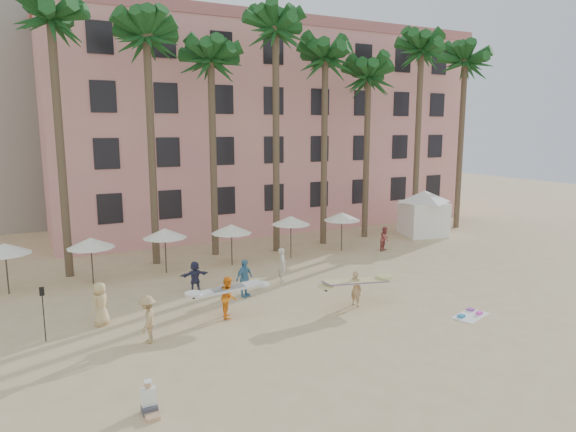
# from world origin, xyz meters

# --- Properties ---
(ground) EXTENTS (120.00, 120.00, 0.00)m
(ground) POSITION_xyz_m (0.00, 0.00, 0.00)
(ground) COLOR #D1B789
(ground) RESTS_ON ground
(pink_hotel) EXTENTS (35.00, 14.00, 16.00)m
(pink_hotel) POSITION_xyz_m (7.00, 26.00, 8.00)
(pink_hotel) COLOR #E3968A
(pink_hotel) RESTS_ON ground
(palm_row) EXTENTS (44.40, 5.40, 16.30)m
(palm_row) POSITION_xyz_m (0.51, 15.00, 12.97)
(palm_row) COLOR brown
(palm_row) RESTS_ON ground
(umbrella_row) EXTENTS (22.50, 2.70, 2.73)m
(umbrella_row) POSITION_xyz_m (-3.00, 12.50, 2.33)
(umbrella_row) COLOR #332B23
(umbrella_row) RESTS_ON ground
(cabana) EXTENTS (5.53, 5.53, 3.50)m
(cabana) POSITION_xyz_m (15.37, 13.90, 2.07)
(cabana) COLOR white
(cabana) RESTS_ON ground
(beach_towel) EXTENTS (2.02, 1.49, 0.14)m
(beach_towel) POSITION_xyz_m (5.38, -0.36, 0.03)
(beach_towel) COLOR white
(beach_towel) RESTS_ON ground
(carrier_yellow) EXTENTS (3.34, 0.77, 1.70)m
(carrier_yellow) POSITION_xyz_m (1.54, 3.05, 0.97)
(carrier_yellow) COLOR tan
(carrier_yellow) RESTS_ON ground
(carrier_white) EXTENTS (3.16, 1.07, 1.84)m
(carrier_white) POSITION_xyz_m (-4.28, 4.45, 0.98)
(carrier_white) COLOR orange
(carrier_white) RESTS_ON ground
(beachgoers) EXTENTS (20.01, 8.97, 1.90)m
(beachgoers) POSITION_xyz_m (-3.62, 6.75, 0.90)
(beachgoers) COLOR #4E8DB6
(beachgoers) RESTS_ON ground
(paddle) EXTENTS (0.18, 0.04, 2.23)m
(paddle) POSITION_xyz_m (-11.62, 5.26, 1.41)
(paddle) COLOR black
(paddle) RESTS_ON ground
(seated_man) EXTENTS (0.44, 0.76, 0.99)m
(seated_man) POSITION_xyz_m (-9.13, -1.78, 0.34)
(seated_man) COLOR #3F3F4C
(seated_man) RESTS_ON ground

